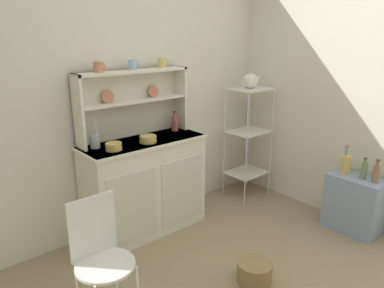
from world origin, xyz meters
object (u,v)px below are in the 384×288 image
hutch_shelf_unit (132,98)px  utensil_jar (95,141)px  cup_terracotta_0 (98,67)px  bakers_rack (248,131)px  side_shelf_blue (354,204)px  vinegar_bottle (376,173)px  bowl_mixing_large (114,146)px  wire_chair (100,251)px  oil_bottle (364,170)px  porcelain_teapot (251,81)px  floor_basket (254,272)px  jam_bottle (175,123)px  hutch_cabinet (145,185)px  flower_vase (346,163)px

hutch_shelf_unit → utensil_jar: (-0.42, -0.09, -0.30)m
cup_terracotta_0 → utensil_jar: bearing=-156.3°
bakers_rack → cup_terracotta_0: 1.82m
hutch_shelf_unit → side_shelf_blue: bearing=-44.0°
bakers_rack → cup_terracotta_0: bearing=173.3°
hutch_shelf_unit → vinegar_bottle: bearing=-47.0°
side_shelf_blue → bowl_mixing_large: bearing=146.7°
cup_terracotta_0 → utensil_jar: cup_terracotta_0 is taller
side_shelf_blue → wire_chair: bearing=168.6°
cup_terracotta_0 → oil_bottle: 2.45m
wire_chair → porcelain_teapot: size_ratio=3.43×
side_shelf_blue → floor_basket: (-1.27, 0.10, -0.19)m
jam_bottle → oil_bottle: bearing=-53.0°
hutch_cabinet → porcelain_teapot: 1.57m
floor_basket → jam_bottle: (0.23, 1.24, 0.88)m
side_shelf_blue → vinegar_bottle: size_ratio=2.52×
floor_basket → vinegar_bottle: bearing=-11.4°
bowl_mixing_large → vinegar_bottle: 2.25m
side_shelf_blue → utensil_jar: (-1.88, 1.33, 0.67)m
bakers_rack → vinegar_bottle: size_ratio=5.76×
flower_vase → vinegar_bottle: size_ratio=1.36×
wire_chair → oil_bottle: 2.37m
cup_terracotta_0 → side_shelf_blue: bearing=-37.7°
bakers_rack → jam_bottle: bakers_rack is taller
oil_bottle → vinegar_bottle: bearing=-90.0°
flower_vase → oil_bottle: 0.17m
side_shelf_blue → flower_vase: bearing=90.6°
hutch_cabinet → vinegar_bottle: bearing=-43.8°
hutch_cabinet → bowl_mixing_large: (-0.33, -0.07, 0.46)m
bowl_mixing_large → wire_chair: bearing=-125.8°
jam_bottle → utensil_jar: bearing=-179.4°
hutch_cabinet → wire_chair: bearing=-137.1°
bakers_rack → bowl_mixing_large: size_ratio=9.27×
utensil_jar → flower_vase: 2.26m
floor_basket → flower_vase: 1.39m
hutch_cabinet → oil_bottle: bearing=-41.6°
flower_vase → bowl_mixing_large: bearing=149.5°
bakers_rack → oil_bottle: size_ratio=6.16×
floor_basket → porcelain_teapot: porcelain_teapot is taller
bakers_rack → vinegar_bottle: (0.15, -1.34, -0.13)m
oil_bottle → vinegar_bottle: 0.11m
bowl_mixing_large → cup_terracotta_0: bearing=85.9°
cup_terracotta_0 → bowl_mixing_large: bearing=-94.1°
hutch_shelf_unit → vinegar_bottle: (1.46, -1.57, -0.62)m
bowl_mixing_large → flower_vase: (1.79, -1.06, -0.27)m
cup_terracotta_0 → bakers_rack: bearing=-6.7°
wire_chair → flower_vase: 2.34m
hutch_cabinet → bakers_rack: bearing=-3.0°
vinegar_bottle → utensil_jar: bearing=141.8°
hutch_shelf_unit → floor_basket: size_ratio=4.07×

